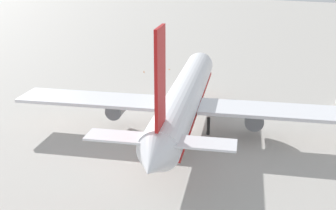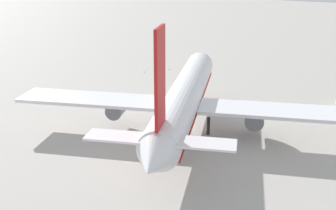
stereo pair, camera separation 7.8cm
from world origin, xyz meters
name	(u,v)px [view 1 (the left image)]	position (x,y,z in m)	size (l,w,h in m)	color
ground_plane	(185,128)	(0.00, 0.00, 0.00)	(600.00, 600.00, 0.00)	#ADA8A0
airliner	(184,99)	(-1.18, -0.37, 7.29)	(68.03, 72.48, 26.63)	white
traffic_cone_0	(144,72)	(36.41, 32.06, 0.28)	(0.36, 0.36, 0.55)	orange
traffic_cone_1	(169,69)	(43.26, 26.18, 0.28)	(0.36, 0.36, 0.55)	orange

